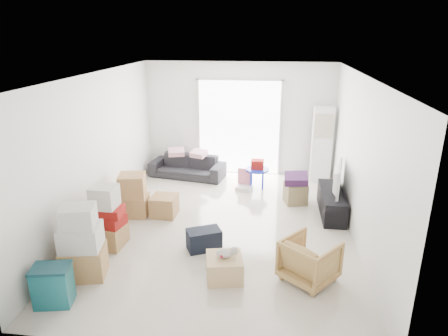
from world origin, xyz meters
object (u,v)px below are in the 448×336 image
ac_tower (322,145)px  sofa (187,163)px  kids_table (257,168)px  wood_crate (224,267)px  ottoman (295,193)px  storage_bins (53,285)px  tv_console (332,202)px  armchair (310,258)px  television (333,188)px

ac_tower → sofa: 3.20m
kids_table → wood_crate: size_ratio=1.29×
ottoman → storage_bins: bearing=-131.4°
ac_tower → kids_table: (-1.44, -0.65, -0.41)m
tv_console → sofa: 3.62m
sofa → wood_crate: sofa is taller
armchair → wood_crate: size_ratio=1.38×
tv_console → storage_bins: (-3.90, -3.23, 0.05)m
ac_tower → tv_console: size_ratio=1.27×
storage_bins → ottoman: storage_bins is taller
armchair → wood_crate: (-1.20, -0.10, -0.18)m
tv_console → kids_table: (-1.49, 1.18, 0.24)m
television → armchair: 2.36m
tv_console → armchair: (-0.59, -2.28, 0.12)m
kids_table → ac_tower: bearing=24.3°
kids_table → armchair: bearing=-75.4°
tv_console → storage_bins: bearing=-140.3°
television → kids_table: kids_table is taller
television → wood_crate: 3.00m
ac_tower → armchair: ac_tower is taller
ac_tower → storage_bins: size_ratio=3.19×
tv_console → sofa: size_ratio=0.77×
tv_console → armchair: armchair is taller
storage_bins → tv_console: bearing=39.7°
ac_tower → ottoman: ac_tower is taller
tv_console → storage_bins: storage_bins is taller
armchair → ottoman: armchair is taller
tv_console → television: size_ratio=1.45×
ac_tower → wood_crate: size_ratio=3.48×
ac_tower → television: (0.05, -1.83, -0.35)m
tv_console → sofa: sofa is taller
tv_console → television: (0.00, 0.00, 0.29)m
ac_tower → storage_bins: 6.39m
storage_bins → armchair: bearing=16.1°
sofa → wood_crate: 4.31m
kids_table → sofa: bearing=163.6°
ac_tower → tv_console: ac_tower is taller
ottoman → tv_console: bearing=-32.8°
ac_tower → sofa: bearing=-177.3°
sofa → kids_table: bearing=-6.4°
wood_crate → ottoman: bearing=68.4°
sofa → kids_table: (1.71, -0.50, 0.12)m
ottoman → wood_crate: bearing=-111.6°
sofa → tv_console: bearing=-17.7°
kids_table → wood_crate: kids_table is taller
storage_bins → wood_crate: 2.28m
armchair → storage_bins: size_ratio=1.27×
television → armchair: bearing=175.7°
tv_console → ottoman: size_ratio=3.27×
television → ottoman: (-0.67, 0.43, -0.31)m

